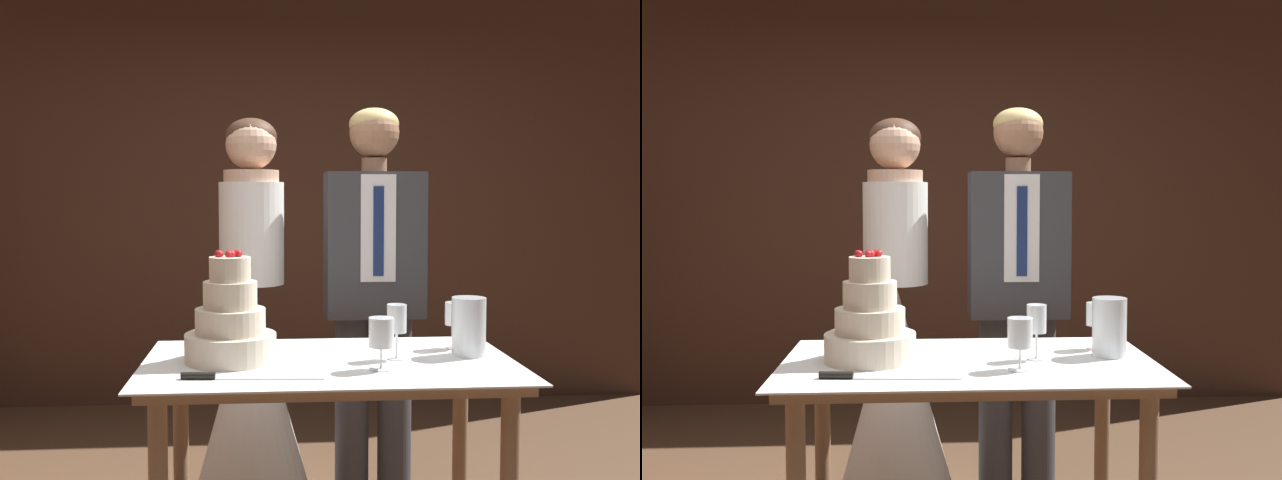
% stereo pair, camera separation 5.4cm
% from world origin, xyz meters
% --- Properties ---
extents(wall_back, '(5.02, 0.12, 2.86)m').
position_xyz_m(wall_back, '(0.00, 2.44, 1.43)').
color(wall_back, '#472B1E').
rests_on(wall_back, ground_plane).
extents(cake_table, '(1.21, 0.72, 0.82)m').
position_xyz_m(cake_table, '(0.09, 0.01, 0.71)').
color(cake_table, '#8E6B4C').
rests_on(cake_table, ground_plane).
extents(tiered_cake, '(0.30, 0.30, 0.36)m').
position_xyz_m(tiered_cake, '(-0.23, 0.02, 0.94)').
color(tiered_cake, beige).
rests_on(tiered_cake, cake_table).
extents(cake_knife, '(0.42, 0.05, 0.02)m').
position_xyz_m(cake_knife, '(-0.24, -0.21, 0.83)').
color(cake_knife, silver).
rests_on(cake_knife, cake_table).
extents(wine_glass_near, '(0.06, 0.06, 0.18)m').
position_xyz_m(wine_glass_near, '(0.31, 0.01, 0.95)').
color(wine_glass_near, silver).
rests_on(wine_glass_near, cake_table).
extents(wine_glass_middle, '(0.08, 0.08, 0.16)m').
position_xyz_m(wine_glass_middle, '(0.24, -0.13, 0.94)').
color(wine_glass_middle, silver).
rests_on(wine_glass_middle, cake_table).
extents(wine_glass_far, '(0.07, 0.07, 0.16)m').
position_xyz_m(wine_glass_far, '(0.55, 0.16, 0.94)').
color(wine_glass_far, silver).
rests_on(wine_glass_far, cake_table).
extents(hurricane_candle, '(0.11, 0.11, 0.20)m').
position_xyz_m(hurricane_candle, '(0.56, 0.04, 0.92)').
color(hurricane_candle, silver).
rests_on(hurricane_candle, cake_table).
extents(bride, '(0.54, 0.54, 1.70)m').
position_xyz_m(bride, '(-0.18, 0.80, 0.63)').
color(bride, white).
rests_on(bride, ground_plane).
extents(groom, '(0.42, 0.25, 1.74)m').
position_xyz_m(groom, '(0.35, 0.80, 0.99)').
color(groom, '#38383D').
rests_on(groom, ground_plane).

